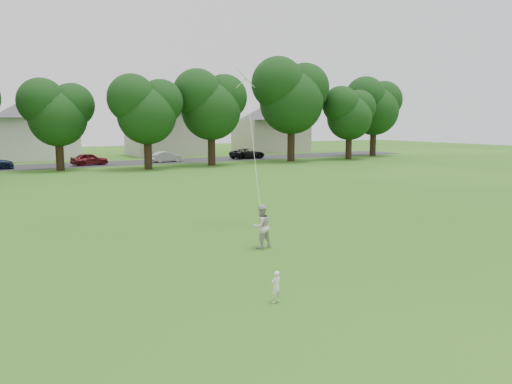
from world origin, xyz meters
TOP-DOWN VIEW (x-y plane):
  - ground at (0.00, 0.00)m, footprint 160.00×160.00m
  - street at (0.00, 42.00)m, footprint 90.00×7.00m
  - toddler at (-0.58, -0.86)m, footprint 0.32×0.24m
  - older_boy at (1.80, 3.87)m, footprint 0.80×0.66m
  - kite at (2.60, 5.86)m, footprint 1.41×2.64m
  - tree_row at (1.89, 35.61)m, footprint 80.59×9.62m
  - parked_cars at (-3.55, 41.00)m, footprint 55.27×2.38m
  - house_row at (-0.00, 52.00)m, footprint 77.62×13.90m

SIDE VIEW (x-z plane):
  - ground at x=0.00m, z-range 0.00..0.00m
  - street at x=0.00m, z-range 0.00..0.01m
  - toddler at x=-0.58m, z-range 0.00..0.80m
  - parked_cars at x=-3.55m, z-range -0.02..1.27m
  - older_boy at x=1.80m, z-range 0.00..1.53m
  - kite at x=2.60m, z-range 0.32..6.95m
  - house_row at x=0.00m, z-range -0.29..10.01m
  - tree_row at x=1.89m, z-range 0.98..12.56m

